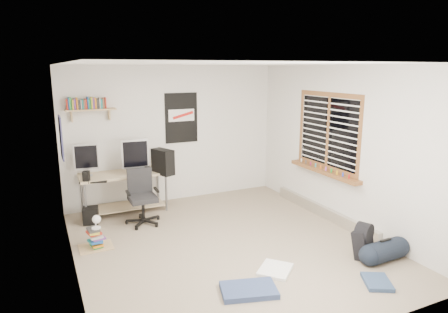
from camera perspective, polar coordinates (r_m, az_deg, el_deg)
name	(u,v)px	position (r m, az deg, el deg)	size (l,w,h in m)	color
floor	(226,245)	(5.80, 0.30, -12.52)	(4.00, 4.50, 0.01)	gray
ceiling	(226,64)	(5.25, 0.33, 13.13)	(4.00, 4.50, 0.01)	white
back_wall	(174,134)	(7.45, -7.20, 3.16)	(4.00, 0.01, 2.50)	silver
left_wall	(68,176)	(4.90, -21.39, -2.55)	(0.01, 4.50, 2.50)	silver
right_wall	(342,147)	(6.49, 16.49, 1.36)	(0.01, 4.50, 2.50)	silver
desk	(124,191)	(7.13, -14.05, -4.87)	(1.46, 0.64, 0.67)	tan
monitor_left	(86,166)	(6.95, -19.06, -1.24)	(0.39, 0.10, 0.42)	#AFAEB4
monitor_right	(135,163)	(6.81, -12.55, -0.88)	(0.44, 0.11, 0.48)	#A1A2A6
pc_tower	(163,162)	(6.90, -8.73, -0.76)	(0.20, 0.41, 0.43)	black
keyboard	(94,181)	(6.72, -18.14, -3.41)	(0.42, 0.15, 0.02)	black
speaker_left	(86,177)	(6.69, -19.08, -2.79)	(0.10, 0.10, 0.19)	black
speaker_right	(147,171)	(6.85, -10.91, -2.05)	(0.09, 0.09, 0.17)	black
office_chair	(143,194)	(6.48, -11.56, -5.33)	(0.58, 0.58, 0.88)	black
wall_shelf	(91,110)	(6.96, -18.50, 6.36)	(0.80, 0.22, 0.24)	tan
poster_back_wall	(181,118)	(7.43, -6.10, 5.50)	(0.62, 0.03, 0.92)	black
poster_left_wall	(61,138)	(6.02, -22.25, 2.51)	(0.02, 0.42, 0.60)	navy
window	(327,132)	(6.65, 14.53, 3.47)	(0.10, 1.50, 1.26)	brown
baseboard_heater	(323,211)	(6.99, 13.95, -7.61)	(0.08, 2.50, 0.18)	#B7B2A8
backpack	(363,244)	(5.65, 19.25, -11.67)	(0.28, 0.22, 0.37)	black
duffel_bag	(385,251)	(5.69, 21.96, -12.39)	(0.28, 0.28, 0.54)	black
tshirt	(275,270)	(5.15, 7.33, -15.73)	(0.43, 0.36, 0.04)	white
jeans_a	(249,290)	(4.70, 3.56, -18.52)	(0.61, 0.39, 0.07)	navy
jeans_b	(377,282)	(5.16, 21.03, -16.38)	(0.38, 0.29, 0.05)	navy
book_stack	(95,237)	(5.93, -17.91, -10.95)	(0.39, 0.32, 0.27)	olive
desk_lamp	(96,222)	(5.83, -17.84, -8.92)	(0.13, 0.21, 0.21)	white
subwoofer	(91,215)	(6.82, -18.51, -7.96)	(0.23, 0.23, 0.26)	black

